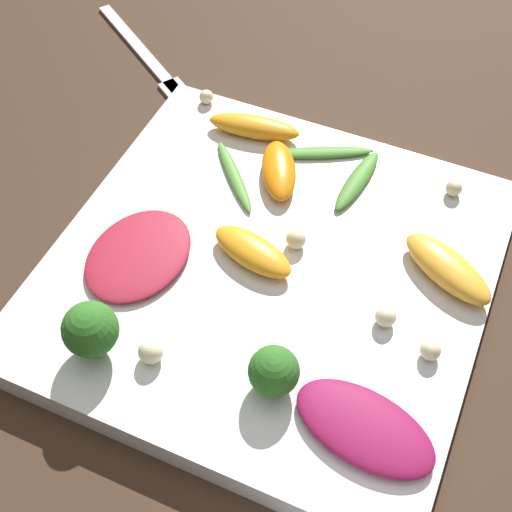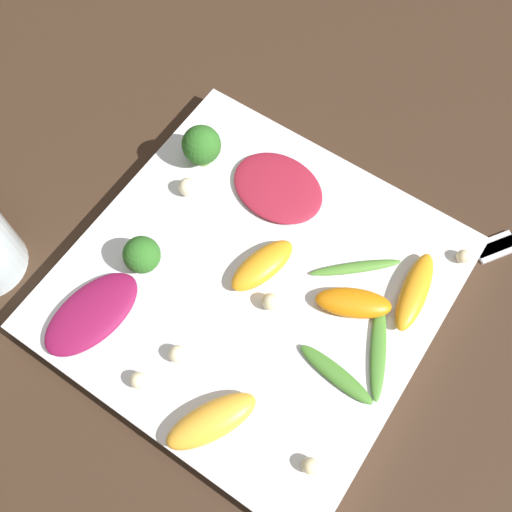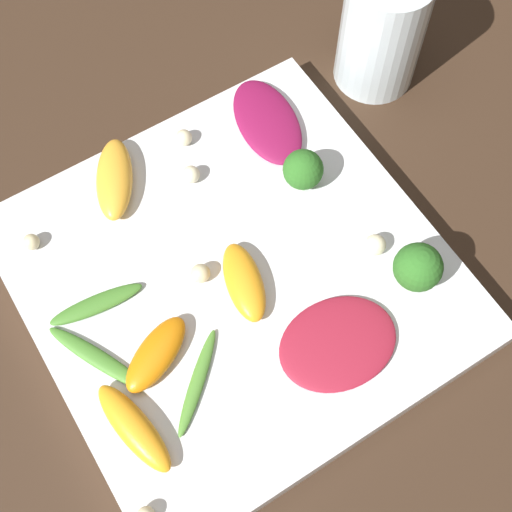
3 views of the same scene
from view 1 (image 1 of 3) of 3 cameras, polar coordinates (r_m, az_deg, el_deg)
The scene contains 20 objects.
ground_plane at distance 0.52m, azimuth 1.07°, elevation -2.19°, with size 2.40×2.40×0.00m, color #382619.
plate at distance 0.51m, azimuth 1.09°, elevation -1.45°, with size 0.30×0.30×0.02m.
fork at distance 0.71m, azimuth -8.24°, elevation 15.02°, with size 0.11×0.16×0.01m.
radicchio_leaf_0 at distance 0.51m, azimuth -9.40°, elevation 0.11°, with size 0.09×0.08×0.01m.
radicchio_leaf_1 at distance 0.44m, azimuth 8.66°, elevation -13.41°, with size 0.06×0.10×0.01m.
orange_segment_0 at distance 0.51m, azimuth -0.04°, elevation 0.76°, with size 0.04×0.07×0.02m.
orange_segment_1 at distance 0.51m, azimuth 15.07°, elevation -0.95°, with size 0.06×0.08×0.02m.
orange_segment_2 at distance 0.56m, azimuth 1.84°, elevation 6.87°, with size 0.07×0.05×0.02m.
orange_segment_3 at distance 0.59m, azimuth -0.15°, elevation 10.30°, with size 0.03×0.08×0.02m.
broccoli_floret_0 at distance 0.44m, azimuth 1.43°, elevation -9.24°, with size 0.03×0.03×0.04m.
broccoli_floret_1 at distance 0.46m, azimuth -13.10°, elevation -5.80°, with size 0.04×0.04×0.04m.
arugula_sprig_0 at distance 0.56m, azimuth -1.76°, elevation 6.43°, with size 0.07×0.06×0.01m.
arugula_sprig_1 at distance 0.56m, azimuth 8.11°, elevation 6.02°, with size 0.07×0.02×0.01m.
arugula_sprig_2 at distance 0.58m, azimuth 5.21°, elevation 8.25°, with size 0.05×0.08×0.01m.
macadamia_nut_0 at distance 0.47m, azimuth 13.79°, elevation -7.35°, with size 0.01×0.01×0.01m.
macadamia_nut_1 at distance 0.46m, azimuth -8.42°, elevation -7.56°, with size 0.02×0.02×0.02m.
macadamia_nut_2 at distance 0.48m, azimuth 10.33°, elevation -4.78°, with size 0.01×0.01×0.01m.
macadamia_nut_3 at distance 0.51m, azimuth 3.21°, elevation 1.36°, with size 0.01×0.01×0.01m.
macadamia_nut_4 at distance 0.56m, azimuth 15.56°, elevation 5.25°, with size 0.01×0.01×0.01m.
macadamia_nut_5 at distance 0.62m, azimuth -3.99°, elevation 12.59°, with size 0.01×0.01×0.01m.
Camera 1 is at (-0.28, -0.11, 0.43)m, focal length 50.00 mm.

